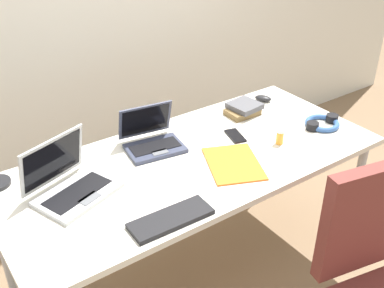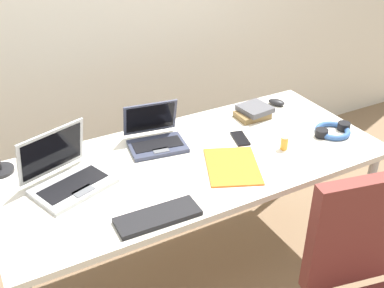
# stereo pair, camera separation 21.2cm
# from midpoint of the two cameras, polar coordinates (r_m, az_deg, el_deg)

# --- Properties ---
(ground_plane) EXTENTS (12.00, 12.00, 0.00)m
(ground_plane) POSITION_cam_midpoint_polar(r_m,az_deg,el_deg) (2.63, 2.39, -15.60)
(ground_plane) COLOR #7A6047
(desk) EXTENTS (1.80, 0.80, 0.74)m
(desk) POSITION_cam_midpoint_polar(r_m,az_deg,el_deg) (2.19, 2.77, -3.16)
(desk) COLOR silver
(desk) RESTS_ON ground_plane
(laptop_back_right) EXTENTS (0.39, 0.36, 0.24)m
(laptop_back_right) POSITION_cam_midpoint_polar(r_m,az_deg,el_deg) (2.01, -12.19, -3.87)
(laptop_back_right) COLOR #B7BABC
(laptop_back_right) RESTS_ON desk
(laptop_front_left) EXTENTS (0.30, 0.28, 0.20)m
(laptop_front_left) POSITION_cam_midpoint_polar(r_m,az_deg,el_deg) (2.25, -1.84, 0.76)
(laptop_front_left) COLOR #33384C
(laptop_front_left) RESTS_ON desk
(external_keyboard) EXTENTS (0.33, 0.13, 0.02)m
(external_keyboard) POSITION_cam_midpoint_polar(r_m,az_deg,el_deg) (1.81, -0.81, -8.99)
(external_keyboard) COLOR black
(external_keyboard) RESTS_ON desk
(computer_mouse) EXTENTS (0.10, 0.11, 0.03)m
(computer_mouse) POSITION_cam_midpoint_polar(r_m,az_deg,el_deg) (2.72, 12.52, 4.95)
(computer_mouse) COLOR black
(computer_mouse) RESTS_ON desk
(cell_phone) EXTENTS (0.10, 0.15, 0.01)m
(cell_phone) POSITION_cam_midpoint_polar(r_m,az_deg,el_deg) (2.34, 8.51, 0.61)
(cell_phone) COLOR black
(cell_phone) RESTS_ON desk
(headphones) EXTENTS (0.21, 0.18, 0.04)m
(headphones) POSITION_cam_midpoint_polar(r_m,az_deg,el_deg) (2.50, 19.18, 1.51)
(headphones) COLOR #335999
(headphones) RESTS_ON desk
(pill_bottle) EXTENTS (0.04, 0.04, 0.08)m
(pill_bottle) POSITION_cam_midpoint_polar(r_m,az_deg,el_deg) (2.28, 13.87, 0.21)
(pill_bottle) COLOR gold
(pill_bottle) RESTS_ON desk
(book_stack) EXTENTS (0.19, 0.17, 0.06)m
(book_stack) POSITION_cam_midpoint_polar(r_m,az_deg,el_deg) (2.55, 9.92, 3.83)
(book_stack) COLOR brown
(book_stack) RESTS_ON desk
(paper_folder_far_corner) EXTENTS (0.33, 0.38, 0.01)m
(paper_folder_far_corner) POSITION_cam_midpoint_polar(r_m,az_deg,el_deg) (2.12, 7.82, -2.79)
(paper_folder_far_corner) COLOR orange
(paper_folder_far_corner) RESTS_ON desk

